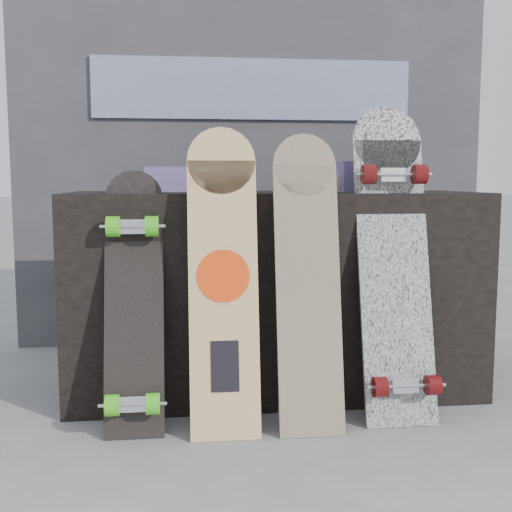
{
  "coord_description": "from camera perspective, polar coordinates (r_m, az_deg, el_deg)",
  "views": [
    {
      "loc": [
        -0.36,
        -2.03,
        0.85
      ],
      "look_at": [
        -0.11,
        0.2,
        0.58
      ],
      "focal_mm": 45.0,
      "sensor_mm": 36.0,
      "label": 1
    }
  ],
  "objects": [
    {
      "name": "merch_box_small",
      "position": [
        2.6,
        8.96,
        6.97
      ],
      "size": [
        0.14,
        0.14,
        0.12
      ],
      "primitive_type": "cube",
      "color": "#4A4083",
      "rests_on": "vendor_table"
    },
    {
      "name": "longboard_cascadia",
      "position": [
        2.33,
        12.15,
        0.02
      ],
      "size": [
        0.26,
        0.36,
        1.12
      ],
      "rotation": [
        -0.25,
        0.0,
        0.0
      ],
      "color": "white",
      "rests_on": "ground"
    },
    {
      "name": "ground",
      "position": [
        2.23,
        3.38,
        -15.54
      ],
      "size": [
        60.0,
        60.0,
        0.0
      ],
      "primitive_type": "plane",
      "color": "slate",
      "rests_on": "ground"
    },
    {
      "name": "skateboard_dark",
      "position": [
        2.21,
        -10.81,
        -3.64
      ],
      "size": [
        0.2,
        0.33,
        0.88
      ],
      "rotation": [
        -0.28,
        0.0,
        0.0
      ],
      "color": "black",
      "rests_on": "ground"
    },
    {
      "name": "longboard_celtic",
      "position": [
        2.19,
        4.61,
        -1.45
      ],
      "size": [
        0.22,
        0.23,
        1.01
      ],
      "rotation": [
        -0.21,
        0.0,
        0.0
      ],
      "color": "beige",
      "rests_on": "ground"
    },
    {
      "name": "merch_box_purple",
      "position": [
        2.62,
        -7.85,
        6.77
      ],
      "size": [
        0.18,
        0.12,
        0.1
      ],
      "primitive_type": "cube",
      "color": "#4A4083",
      "rests_on": "vendor_table"
    },
    {
      "name": "longboard_geisha",
      "position": [
        2.14,
        -2.94,
        -1.41
      ],
      "size": [
        0.23,
        0.22,
        1.03
      ],
      "rotation": [
        -0.2,
        0.0,
        0.0
      ],
      "color": "beige",
      "rests_on": "ground"
    },
    {
      "name": "booth",
      "position": [
        3.41,
        -0.43,
        11.07
      ],
      "size": [
        2.4,
        0.22,
        2.2
      ],
      "color": "#37383D",
      "rests_on": "ground"
    },
    {
      "name": "vendor_table",
      "position": [
        2.6,
        1.56,
        -3.14
      ],
      "size": [
        1.6,
        0.6,
        0.8
      ],
      "primitive_type": "cube",
      "color": "black",
      "rests_on": "ground"
    },
    {
      "name": "merch_box_flat",
      "position": [
        2.62,
        6.2,
        6.35
      ],
      "size": [
        0.22,
        0.1,
        0.06
      ],
      "primitive_type": "cube",
      "color": "#D1B78C",
      "rests_on": "vendor_table"
    }
  ]
}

